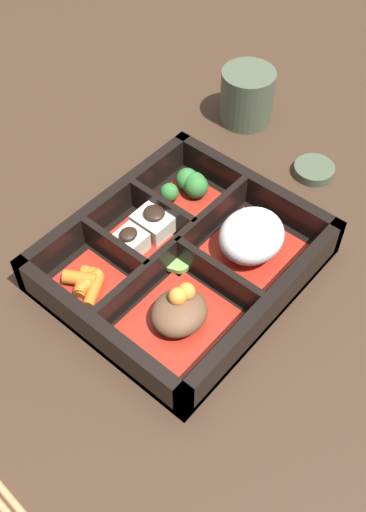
% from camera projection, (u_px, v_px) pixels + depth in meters
% --- Properties ---
extents(ground_plane, '(3.00, 3.00, 0.00)m').
position_uv_depth(ground_plane, '(183.00, 270.00, 0.68)').
color(ground_plane, '#382619').
extents(bento_base, '(0.28, 0.24, 0.01)m').
position_uv_depth(bento_base, '(183.00, 267.00, 0.67)').
color(bento_base, black).
rests_on(bento_base, ground_plane).
extents(bento_rim, '(0.28, 0.24, 0.05)m').
position_uv_depth(bento_rim, '(180.00, 255.00, 0.66)').
color(bento_rim, black).
rests_on(bento_rim, ground_plane).
extents(bowl_rice, '(0.10, 0.09, 0.06)m').
position_uv_depth(bowl_rice, '(251.00, 238.00, 0.66)').
color(bowl_rice, maroon).
rests_on(bowl_rice, bento_base).
extents(bowl_stew, '(0.10, 0.09, 0.05)m').
position_uv_depth(bowl_stew, '(179.00, 313.00, 0.61)').
color(bowl_stew, maroon).
rests_on(bowl_stew, bento_base).
extents(bowl_greens, '(0.07, 0.07, 0.03)m').
position_uv_depth(bowl_greens, '(189.00, 188.00, 0.72)').
color(bowl_greens, maroon).
rests_on(bowl_greens, bento_base).
extents(bowl_tofu, '(0.08, 0.07, 0.04)m').
position_uv_depth(bowl_tofu, '(144.00, 232.00, 0.68)').
color(bowl_tofu, maroon).
rests_on(bowl_tofu, bento_base).
extents(bowl_carrots, '(0.06, 0.07, 0.02)m').
position_uv_depth(bowl_carrots, '(89.00, 283.00, 0.64)').
color(bowl_carrots, maroon).
rests_on(bowl_carrots, bento_base).
extents(bowl_pickles, '(0.04, 0.04, 0.01)m').
position_uv_depth(bowl_pickles, '(174.00, 261.00, 0.67)').
color(bowl_pickles, maroon).
rests_on(bowl_pickles, bento_base).
extents(tea_cup, '(0.07, 0.07, 0.07)m').
position_uv_depth(tea_cup, '(247.00, 95.00, 0.82)').
color(tea_cup, '#424C38').
rests_on(tea_cup, ground_plane).
extents(sauce_dish, '(0.05, 0.05, 0.01)m').
position_uv_depth(sauce_dish, '(314.00, 170.00, 0.77)').
color(sauce_dish, '#424C38').
rests_on(sauce_dish, ground_plane).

